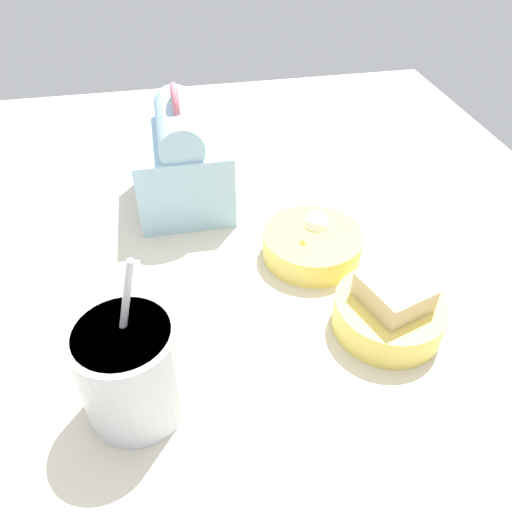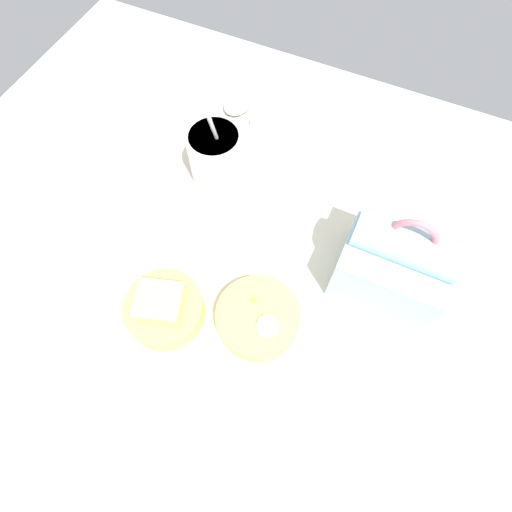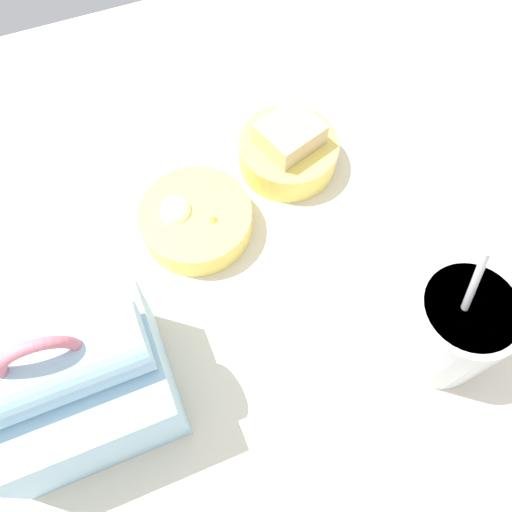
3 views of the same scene
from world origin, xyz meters
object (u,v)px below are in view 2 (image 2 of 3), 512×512
Objects in this scene: soup_cup at (216,156)px; keyboard at (348,134)px; lunch_bag at (395,262)px; bento_bowl_sandwich at (164,308)px; computer_mouse at (239,100)px; bento_bowl_snacks at (258,317)px.

keyboard is at bearing 45.07° from soup_cup.
lunch_bag is 1.01× the size of soup_cup.
lunch_bag reaches higher than keyboard.
lunch_bag is 37.83cm from soup_cup.
bento_bowl_sandwich is (-15.31, -50.34, 1.76)cm from keyboard.
keyboard is 29.54cm from soup_cup.
soup_cup is at bearing 167.60° from lunch_bag.
bento_bowl_sandwich is 50.22cm from computer_mouse.
soup_cup is 1.46× the size of bento_bowl_sandwich.
bento_bowl_sandwich is (-31.67, -21.61, -4.53)cm from lunch_bag.
bento_bowl_snacks is 1.47× the size of computer_mouse.
computer_mouse is at bearing 119.32° from bento_bowl_snacks.
bento_bowl_snacks is (-16.94, -16.32, -5.21)cm from lunch_bag.
lunch_bag is (16.36, -28.73, 6.29)cm from keyboard.
lunch_bag is 2.08× the size of computer_mouse.
soup_cup is at bearing -134.93° from keyboard.
lunch_bag is at bearing -60.34° from keyboard.
bento_bowl_snacks is at bearing -136.08° from lunch_bag.
keyboard is at bearing 2.57° from computer_mouse.
computer_mouse reaches higher than keyboard.
bento_bowl_sandwich is 0.95× the size of bento_bowl_snacks.
lunch_bag is at bearing 43.92° from bento_bowl_snacks.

